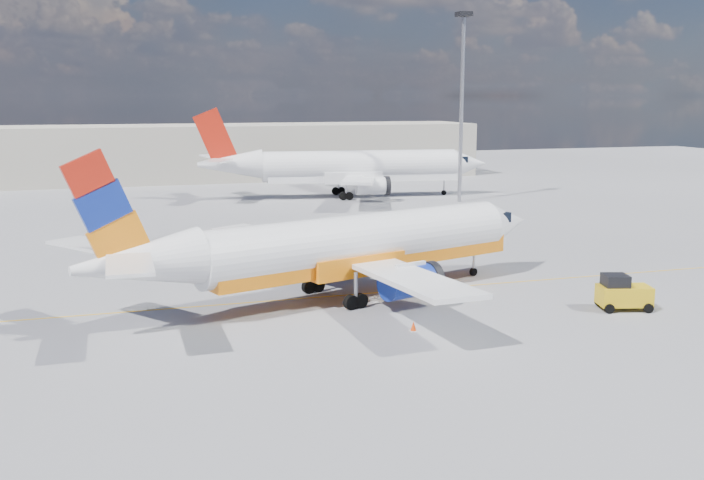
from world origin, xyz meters
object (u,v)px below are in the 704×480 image
object	(u,v)px
main_jet	(346,246)
gse_tug	(623,293)
second_jet	(350,168)
traffic_cone	(413,326)

from	to	relation	value
main_jet	gse_tug	bearing A→B (deg)	-44.24
main_jet	second_jet	xyz separation A→B (m)	(14.48, 46.37, 0.38)
second_jet	main_jet	bearing A→B (deg)	-101.14
main_jet	gse_tug	size ratio (longest dim) A/B	9.95
main_jet	traffic_cone	distance (m)	8.28
gse_tug	second_jet	bearing A→B (deg)	104.66
main_jet	traffic_cone	size ratio (longest dim) A/B	61.06
second_jet	gse_tug	world-z (taller)	second_jet
main_jet	gse_tug	distance (m)	16.37
main_jet	second_jet	distance (m)	48.58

